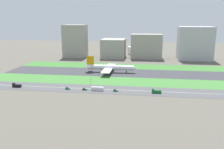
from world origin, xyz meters
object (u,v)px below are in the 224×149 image
at_px(airliner, 109,67).
at_px(bus_0, 97,89).
at_px(truck_0, 17,86).
at_px(truck_1, 156,91).
at_px(car_2, 68,88).
at_px(cargo_warehouse, 195,43).
at_px(fuel_tank_centre, 135,50).
at_px(car_0, 115,90).
at_px(terminal_building, 75,41).
at_px(traffic_light, 91,81).
at_px(fuel_tank_east, 156,50).
at_px(car_1, 85,89).
at_px(hangar_building, 114,48).
at_px(office_tower, 146,46).
at_px(fuel_tank_west, 120,49).

height_order(airliner, bus_0, airliner).
relative_size(truck_0, truck_1, 1.00).
relative_size(car_2, bus_0, 0.38).
relative_size(cargo_warehouse, fuel_tank_centre, 2.08).
relative_size(car_0, terminal_building, 0.08).
bearing_deg(traffic_light, car_0, -33.60).
height_order(traffic_light, fuel_tank_east, fuel_tank_east).
distance_m(truck_1, terminal_building, 233.73).
height_order(car_0, terminal_building, terminal_building).
xyz_separation_m(bus_0, fuel_tank_centre, (21.20, 237.00, 5.12)).
height_order(cargo_warehouse, fuel_tank_east, cargo_warehouse).
distance_m(bus_0, terminal_building, 208.55).
relative_size(car_1, terminal_building, 0.08).
height_order(terminal_building, cargo_warehouse, terminal_building).
bearing_deg(airliner, hangar_building, 95.15).
bearing_deg(fuel_tank_centre, truck_1, -82.26).
bearing_deg(office_tower, car_0, -97.69).
relative_size(fuel_tank_west, fuel_tank_centre, 0.73).
bearing_deg(fuel_tank_centre, fuel_tank_west, 180.00).
relative_size(airliner, office_tower, 1.30).
xyz_separation_m(truck_0, car_0, (96.29, 0.00, -0.75)).
relative_size(car_2, hangar_building, 0.11).
xyz_separation_m(terminal_building, fuel_tank_centre, (98.63, 45.00, -20.10)).
relative_size(bus_0, car_0, 2.64).
bearing_deg(traffic_light, fuel_tank_centre, 81.85).
xyz_separation_m(car_1, traffic_light, (1.84, 17.99, 3.37)).
bearing_deg(hangar_building, terminal_building, 180.00).
height_order(office_tower, fuel_tank_west, office_tower).
relative_size(cargo_warehouse, fuel_tank_west, 2.84).
bearing_deg(truck_1, cargo_warehouse, -108.80).
distance_m(bus_0, cargo_warehouse, 227.06).
height_order(airliner, hangar_building, hangar_building).
relative_size(airliner, bus_0, 5.60).
xyz_separation_m(fuel_tank_west, fuel_tank_centre, (26.20, 0.00, -1.96)).
bearing_deg(airliner, traffic_light, -98.36).
height_order(terminal_building, office_tower, terminal_building).
bearing_deg(hangar_building, truck_0, -109.44).
xyz_separation_m(car_0, cargo_warehouse, (101.85, 192.00, 25.09)).
height_order(car_2, car_1, same).
height_order(traffic_light, fuel_tank_centre, fuel_tank_centre).
relative_size(terminal_building, cargo_warehouse, 1.03).
bearing_deg(car_0, hangar_building, -81.55).
height_order(truck_0, terminal_building, terminal_building).
distance_m(truck_0, hangar_building, 204.08).
bearing_deg(terminal_building, bus_0, -68.04).
bearing_deg(car_1, terminal_building, -71.19).
bearing_deg(truck_1, office_tower, -86.85).
distance_m(traffic_light, fuel_tank_centre, 221.26).
relative_size(car_2, fuel_tank_east, 0.23).
relative_size(car_0, fuel_tank_west, 0.24).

